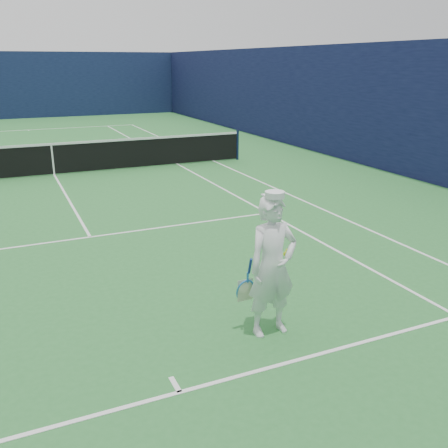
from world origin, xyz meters
name	(u,v)px	position (x,y,z in m)	size (l,w,h in m)	color
ground	(54,175)	(0.00, 0.00, 0.00)	(80.00, 80.00, 0.00)	#2B7233
court_markings	(54,175)	(0.00, 0.00, 0.00)	(11.03, 23.83, 0.01)	white
windscreen_fence	(47,110)	(0.00, 0.00, 2.00)	(20.12, 36.12, 4.00)	#10193D
tennis_net	(52,158)	(0.00, 0.00, 0.55)	(12.88, 0.09, 1.07)	#141E4C
tennis_player	(272,266)	(1.52, -11.16, 0.93)	(0.78, 0.48, 1.91)	white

